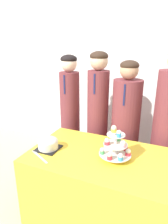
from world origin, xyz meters
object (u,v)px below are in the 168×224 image
object	(u,v)px
round_cake	(48,143)
student_3	(167,132)
cupcake_stand	(116,146)
student_1	(98,120)
student_0	(70,117)
student_2	(125,130)
cake_knife	(37,154)

from	to	relation	value
round_cake	student_3	size ratio (longest dim) A/B	0.13
cupcake_stand	student_1	distance (m)	0.76
cupcake_stand	student_0	distance (m)	1.00
student_1	student_2	xyz separation A→B (m)	(0.34, 0.00, -0.08)
cake_knife	student_0	distance (m)	0.87
round_cake	student_0	bearing A→B (deg)	101.95
cake_knife	student_2	size ratio (longest dim) A/B	0.16
student_2	student_3	size ratio (longest dim) A/B	0.93
student_1	student_2	bearing A→B (deg)	0.00
round_cake	student_3	distance (m)	1.24
round_cake	cake_knife	distance (m)	0.14
cake_knife	student_0	size ratio (longest dim) A/B	0.16
student_0	student_3	world-z (taller)	student_3
student_1	student_3	bearing A→B (deg)	0.00
cake_knife	student_1	world-z (taller)	student_1
cupcake_stand	student_0	size ratio (longest dim) A/B	0.19
round_cake	student_1	world-z (taller)	student_1
student_1	student_2	size ratio (longest dim) A/B	1.06
student_3	cupcake_stand	bearing A→B (deg)	-121.03
student_2	student_0	bearing A→B (deg)	-180.00
cake_knife	student_0	world-z (taller)	student_0
student_0	student_2	size ratio (longest dim) A/B	1.03
round_cake	cupcake_stand	size ratio (longest dim) A/B	0.71
student_0	cupcake_stand	bearing A→B (deg)	-39.95
round_cake	student_2	bearing A→B (deg)	53.20
round_cake	student_3	xyz separation A→B (m)	(1.00, 0.74, -0.02)
round_cake	student_1	bearing A→B (deg)	73.75
cupcake_stand	student_1	xyz separation A→B (m)	(-0.40, 0.64, -0.05)
student_3	student_0	bearing A→B (deg)	-180.00
cake_knife	student_2	bearing A→B (deg)	83.16
round_cake	cupcake_stand	xyz separation A→B (m)	(0.61, 0.09, 0.06)
student_0	student_1	xyz separation A→B (m)	(0.37, 0.00, 0.02)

